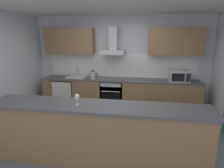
% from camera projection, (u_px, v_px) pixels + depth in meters
% --- Properties ---
extents(ground, '(5.83, 4.95, 0.02)m').
position_uv_depth(ground, '(109.00, 140.00, 3.98)').
color(ground, slate).
extents(ceiling, '(5.83, 4.95, 0.02)m').
position_uv_depth(ceiling, '(109.00, 2.00, 3.35)').
color(ceiling, white).
extents(wall_back, '(5.83, 0.12, 2.60)m').
position_uv_depth(wall_back, '(121.00, 63.00, 5.62)').
color(wall_back, silver).
rests_on(wall_back, ground).
extents(backsplash_tile, '(4.11, 0.02, 0.66)m').
position_uv_depth(backsplash_tile, '(121.00, 65.00, 5.56)').
color(backsplash_tile, white).
extents(counter_back, '(4.25, 0.60, 0.90)m').
position_uv_depth(counter_back, '(119.00, 95.00, 5.46)').
color(counter_back, olive).
rests_on(counter_back, ground).
extents(counter_island, '(3.57, 0.64, 0.99)m').
position_uv_depth(counter_island, '(98.00, 133.00, 3.21)').
color(counter_island, olive).
rests_on(counter_island, ground).
extents(upper_cabinets, '(4.20, 0.32, 0.70)m').
position_uv_depth(upper_cabinets, '(121.00, 41.00, 5.25)').
color(upper_cabinets, olive).
extents(oven, '(0.60, 0.62, 0.80)m').
position_uv_depth(oven, '(112.00, 95.00, 5.46)').
color(oven, slate).
rests_on(oven, ground).
extents(refrigerator, '(0.58, 0.60, 0.85)m').
position_uv_depth(refrigerator, '(66.00, 93.00, 5.68)').
color(refrigerator, white).
rests_on(refrigerator, ground).
extents(microwave, '(0.50, 0.38, 0.30)m').
position_uv_depth(microwave, '(179.00, 76.00, 5.02)').
color(microwave, '#B7BABC').
rests_on(microwave, counter_back).
extents(sink, '(0.50, 0.40, 0.26)m').
position_uv_depth(sink, '(77.00, 77.00, 5.51)').
color(sink, silver).
rests_on(sink, counter_back).
extents(kettle, '(0.29, 0.15, 0.24)m').
position_uv_depth(kettle, '(93.00, 75.00, 5.38)').
color(kettle, '#B7BABC').
rests_on(kettle, counter_back).
extents(range_hood, '(0.62, 0.45, 0.72)m').
position_uv_depth(range_hood, '(113.00, 46.00, 5.26)').
color(range_hood, '#B7BABC').
extents(wine_glass, '(0.08, 0.08, 0.18)m').
position_uv_depth(wine_glass, '(77.00, 97.00, 3.09)').
color(wine_glass, silver).
rests_on(wine_glass, counter_island).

